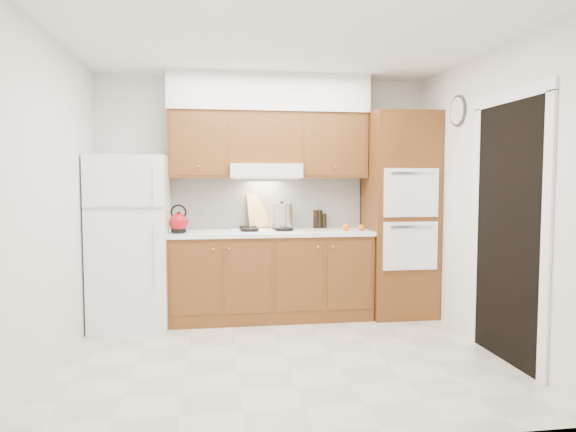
# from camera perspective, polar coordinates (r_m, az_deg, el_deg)

# --- Properties ---
(floor) EXTENTS (3.60, 3.60, 0.00)m
(floor) POSITION_cam_1_polar(r_m,az_deg,el_deg) (4.48, -0.49, -15.26)
(floor) COLOR beige
(floor) RESTS_ON ground
(ceiling) EXTENTS (3.60, 3.60, 0.00)m
(ceiling) POSITION_cam_1_polar(r_m,az_deg,el_deg) (4.38, -0.52, 18.86)
(ceiling) COLOR white
(ceiling) RESTS_ON wall_back
(wall_back) EXTENTS (3.60, 0.02, 2.60)m
(wall_back) POSITION_cam_1_polar(r_m,az_deg,el_deg) (5.72, -2.54, 2.21)
(wall_back) COLOR silver
(wall_back) RESTS_ON floor
(wall_left) EXTENTS (0.02, 3.00, 2.60)m
(wall_left) POSITION_cam_1_polar(r_m,az_deg,el_deg) (4.37, -24.60, 1.30)
(wall_left) COLOR silver
(wall_left) RESTS_ON floor
(wall_right) EXTENTS (0.02, 3.00, 2.60)m
(wall_right) POSITION_cam_1_polar(r_m,az_deg,el_deg) (4.82, 21.23, 1.61)
(wall_right) COLOR silver
(wall_right) RESTS_ON floor
(fridge) EXTENTS (0.75, 0.72, 1.72)m
(fridge) POSITION_cam_1_polar(r_m,az_deg,el_deg) (5.43, -17.07, -2.71)
(fridge) COLOR white
(fridge) RESTS_ON floor
(base_cabinets) EXTENTS (2.11, 0.60, 0.90)m
(base_cabinets) POSITION_cam_1_polar(r_m,az_deg,el_deg) (5.52, -1.94, -6.74)
(base_cabinets) COLOR brown
(base_cabinets) RESTS_ON floor
(countertop) EXTENTS (2.13, 0.62, 0.04)m
(countertop) POSITION_cam_1_polar(r_m,az_deg,el_deg) (5.44, -1.94, -1.89)
(countertop) COLOR white
(countertop) RESTS_ON base_cabinets
(backsplash) EXTENTS (2.11, 0.03, 0.56)m
(backsplash) POSITION_cam_1_polar(r_m,az_deg,el_deg) (5.71, -2.27, 1.41)
(backsplash) COLOR white
(backsplash) RESTS_ON countertop
(oven_cabinet) EXTENTS (0.70, 0.65, 2.20)m
(oven_cabinet) POSITION_cam_1_polar(r_m,az_deg,el_deg) (5.74, 12.25, 0.14)
(oven_cabinet) COLOR brown
(oven_cabinet) RESTS_ON floor
(upper_cab_left) EXTENTS (0.63, 0.33, 0.70)m
(upper_cab_left) POSITION_cam_1_polar(r_m,az_deg,el_deg) (5.54, -9.83, 7.79)
(upper_cab_left) COLOR brown
(upper_cab_left) RESTS_ON wall_back
(upper_cab_right) EXTENTS (0.73, 0.33, 0.70)m
(upper_cab_right) POSITION_cam_1_polar(r_m,az_deg,el_deg) (5.68, 4.87, 7.74)
(upper_cab_right) COLOR brown
(upper_cab_right) RESTS_ON wall_back
(range_hood) EXTENTS (0.75, 0.45, 0.15)m
(range_hood) POSITION_cam_1_polar(r_m,az_deg,el_deg) (5.49, -2.57, 5.01)
(range_hood) COLOR silver
(range_hood) RESTS_ON wall_back
(upper_cab_over_hood) EXTENTS (0.75, 0.33, 0.55)m
(upper_cab_over_hood) POSITION_cam_1_polar(r_m,az_deg,el_deg) (5.57, -2.65, 8.60)
(upper_cab_over_hood) COLOR brown
(upper_cab_over_hood) RESTS_ON range_hood
(soffit) EXTENTS (2.13, 0.36, 0.40)m
(soffit) POSITION_cam_1_polar(r_m,az_deg,el_deg) (5.62, -2.13, 13.44)
(soffit) COLOR silver
(soffit) RESTS_ON wall_back
(cooktop) EXTENTS (0.74, 0.50, 0.01)m
(cooktop) POSITION_cam_1_polar(r_m,az_deg,el_deg) (5.45, -2.48, -1.60)
(cooktop) COLOR white
(cooktop) RESTS_ON countertop
(doorway) EXTENTS (0.02, 0.90, 2.10)m
(doorway) POSITION_cam_1_polar(r_m,az_deg,el_deg) (4.53, 23.20, -1.75)
(doorway) COLOR black
(doorway) RESTS_ON floor
(wall_clock) EXTENTS (0.02, 0.30, 0.30)m
(wall_clock) POSITION_cam_1_polar(r_m,az_deg,el_deg) (5.34, 18.36, 11.03)
(wall_clock) COLOR #3F3833
(wall_clock) RESTS_ON wall_right
(kettle) EXTENTS (0.24, 0.24, 0.19)m
(kettle) POSITION_cam_1_polar(r_m,az_deg,el_deg) (5.32, -12.06, -0.74)
(kettle) COLOR maroon
(kettle) RESTS_ON countertop
(cutting_board) EXTENTS (0.29, 0.19, 0.36)m
(cutting_board) POSITION_cam_1_polar(r_m,az_deg,el_deg) (5.67, -3.21, 0.58)
(cutting_board) COLOR tan
(cutting_board) RESTS_ON countertop
(stock_pot) EXTENTS (0.27, 0.27, 0.25)m
(stock_pot) POSITION_cam_1_polar(r_m,az_deg,el_deg) (5.54, -0.69, 0.02)
(stock_pot) COLOR silver
(stock_pot) RESTS_ON cooktop
(condiment_a) EXTENTS (0.07, 0.07, 0.20)m
(condiment_a) POSITION_cam_1_polar(r_m,az_deg,el_deg) (5.77, 3.12, -0.34)
(condiment_a) COLOR black
(condiment_a) RESTS_ON countertop
(condiment_b) EXTENTS (0.08, 0.08, 0.20)m
(condiment_b) POSITION_cam_1_polar(r_m,az_deg,el_deg) (5.78, 3.52, -0.35)
(condiment_b) COLOR black
(condiment_b) RESTS_ON countertop
(condiment_c) EXTENTS (0.06, 0.06, 0.16)m
(condiment_c) POSITION_cam_1_polar(r_m,az_deg,el_deg) (5.78, 4.03, -0.55)
(condiment_c) COLOR black
(condiment_c) RESTS_ON countertop
(orange_near) EXTENTS (0.08, 0.08, 0.07)m
(orange_near) POSITION_cam_1_polar(r_m,az_deg,el_deg) (5.50, 8.15, -1.28)
(orange_near) COLOR orange
(orange_near) RESTS_ON countertop
(orange_far) EXTENTS (0.08, 0.08, 0.08)m
(orange_far) POSITION_cam_1_polar(r_m,az_deg,el_deg) (5.52, 6.44, -1.22)
(orange_far) COLOR orange
(orange_far) RESTS_ON countertop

